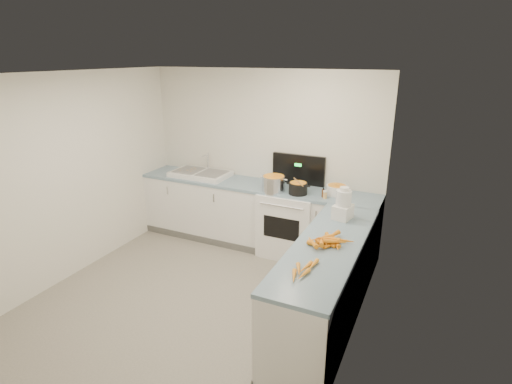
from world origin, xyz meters
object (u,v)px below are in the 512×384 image
at_px(mixing_bowl, 337,190).
at_px(spice_jar, 325,195).
at_px(steel_pot, 274,184).
at_px(stove, 290,221).
at_px(extract_bottle, 323,193).
at_px(black_pot, 298,189).
at_px(food_processor, 343,205).
at_px(sink, 201,174).

height_order(mixing_bowl, spice_jar, mixing_bowl).
bearing_deg(mixing_bowl, steel_pot, -164.95).
bearing_deg(mixing_bowl, stove, -174.09).
xyz_separation_m(stove, extract_bottle, (0.48, -0.11, 0.52)).
bearing_deg(extract_bottle, black_pot, -176.63).
distance_m(black_pot, spice_jar, 0.37).
distance_m(steel_pot, food_processor, 1.20).
relative_size(steel_pot, black_pot, 1.27).
relative_size(mixing_bowl, spice_jar, 3.08).
bearing_deg(stove, black_pot, -41.86).
relative_size(steel_pot, spice_jar, 3.58).
relative_size(sink, food_processor, 2.33).
bearing_deg(sink, spice_jar, -4.83).
xyz_separation_m(black_pot, food_processor, (0.73, -0.58, 0.09)).
bearing_deg(stove, mixing_bowl, 5.91).
height_order(mixing_bowl, food_processor, food_processor).
bearing_deg(extract_bottle, steel_pot, -176.53).
relative_size(extract_bottle, food_processor, 0.27).
xyz_separation_m(stove, sink, (-1.45, 0.02, 0.50)).
xyz_separation_m(stove, spice_jar, (0.52, -0.15, 0.51)).
bearing_deg(food_processor, black_pot, 141.33).
bearing_deg(steel_pot, mixing_bowl, 15.05).
height_order(steel_pot, food_processor, food_processor).
xyz_separation_m(sink, mixing_bowl, (2.06, 0.05, 0.02)).
xyz_separation_m(sink, spice_jar, (1.97, -0.17, 0.01)).
height_order(steel_pot, spice_jar, steel_pot).
height_order(stove, food_processor, stove).
distance_m(stove, spice_jar, 0.74).
bearing_deg(extract_bottle, mixing_bowl, 53.48).
relative_size(sink, spice_jar, 9.92).
bearing_deg(stove, sink, 179.38).
relative_size(stove, spice_jar, 15.68).
relative_size(mixing_bowl, food_processor, 0.72).
height_order(stove, extract_bottle, stove).
relative_size(steel_pot, mixing_bowl, 1.16).
bearing_deg(extract_bottle, food_processor, -56.86).
bearing_deg(sink, extract_bottle, -3.78).
height_order(sink, extract_bottle, sink).
bearing_deg(steel_pot, extract_bottle, 3.47).
height_order(stove, mixing_bowl, stove).
xyz_separation_m(steel_pot, spice_jar, (0.71, 0.00, -0.05)).
relative_size(stove, sink, 1.58).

